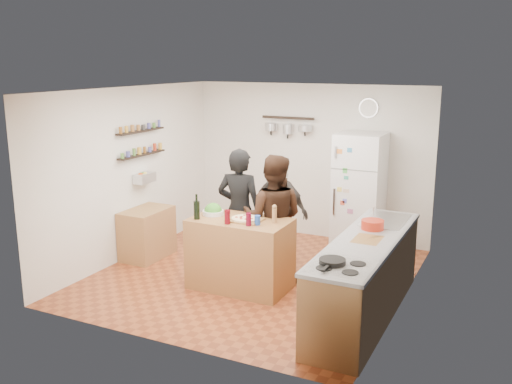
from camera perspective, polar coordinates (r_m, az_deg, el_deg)
The scene contains 26 objects.
room_shell at distance 7.83m, azimuth 0.92°, elevation 1.15°, with size 4.20×4.20×4.20m.
prep_island at distance 7.32m, azimuth -1.58°, elevation -6.19°, with size 1.25×0.72×0.91m, color #926035.
pizza_board at distance 7.13m, azimuth -1.11°, elevation -2.80°, with size 0.42×0.34×0.02m, color brown.
pizza at distance 7.12m, azimuth -1.11°, elevation -2.66°, with size 0.34×0.34×0.02m, color beige.
salad_bowl at distance 7.42m, azimuth -4.30°, elevation -2.06°, with size 0.28×0.28×0.06m, color silver.
wine_bottle at distance 7.21m, azimuth -5.95°, elevation -1.81°, with size 0.08×0.08×0.23m, color black.
wine_glass_near at distance 6.98m, azimuth -2.88°, elevation -2.51°, with size 0.07×0.07×0.17m, color #54070F.
wine_glass_far at distance 6.89m, azimuth -0.75°, elevation -2.76°, with size 0.07×0.07×0.16m, color #500618.
pepper_mill at distance 7.01m, azimuth 1.85°, elevation -2.38°, with size 0.06×0.06×0.18m, color olive.
salt_canister at distance 6.94m, azimuth 0.14°, elevation -2.84°, with size 0.07×0.07×0.12m, color #1B4098.
person_left at distance 7.77m, azimuth -1.65°, elevation -1.90°, with size 0.63×0.41×1.72m, color black.
person_center at distance 7.49m, azimuth 1.72°, elevation -2.63°, with size 0.82×0.64×1.69m, color black.
person_back at distance 8.07m, azimuth 2.45°, elevation -1.94°, with size 0.91×0.38×1.56m, color #2F2C2A.
counter_run at distance 6.66m, azimuth 10.89°, elevation -8.51°, with size 0.63×2.63×0.90m, color #9E7042.
stove_top at distance 5.64m, azimuth 8.51°, elevation -7.46°, with size 0.60×0.62×0.02m, color white.
skillet at distance 5.68m, azimuth 7.64°, elevation -6.90°, with size 0.26×0.26×0.05m, color black.
sink at distance 7.29m, azimuth 12.82°, elevation -2.81°, with size 0.50×0.80×0.03m, color silver.
cutting_board at distance 6.50m, azimuth 11.07°, elevation -4.74°, with size 0.30×0.40×0.02m, color olive.
red_bowl at distance 6.87m, azimuth 11.57°, elevation -3.22°, with size 0.27×0.27×0.11m, color #A92513.
fridge at distance 8.84m, azimuth 10.28°, elevation 0.00°, with size 0.70×0.68×1.80m, color white.
wall_clock at distance 8.96m, azimuth 11.20°, elevation 8.25°, with size 0.30×0.30×0.03m, color silver.
spice_shelf_lower at distance 8.61m, azimuth -11.35°, elevation 3.69°, with size 0.12×1.00×0.03m, color black.
spice_shelf_upper at distance 8.57m, azimuth -11.45°, elevation 6.00°, with size 0.12×1.00×0.03m, color black.
produce_basket at distance 8.66m, azimuth -11.08°, elevation 1.39°, with size 0.18×0.35×0.14m, color silver.
side_table at distance 8.60m, azimuth -10.83°, elevation -4.08°, with size 0.50×0.80×0.73m, color #AD8648.
pot_rack at distance 9.32m, azimuth 3.21°, elevation 7.42°, with size 0.90×0.04×0.04m, color black.
Camera 1 is at (3.24, -6.55, 2.88)m, focal length 40.00 mm.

